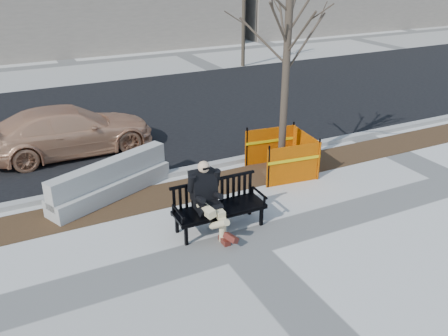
% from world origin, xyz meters
% --- Properties ---
extents(ground, '(120.00, 120.00, 0.00)m').
position_xyz_m(ground, '(0.00, 0.00, 0.00)').
color(ground, beige).
rests_on(ground, ground).
extents(mulch_strip, '(40.00, 1.20, 0.02)m').
position_xyz_m(mulch_strip, '(0.00, 2.60, 0.00)').
color(mulch_strip, '#47301C').
rests_on(mulch_strip, ground).
extents(asphalt_street, '(60.00, 10.40, 0.01)m').
position_xyz_m(asphalt_street, '(0.00, 8.80, 0.00)').
color(asphalt_street, black).
rests_on(asphalt_street, ground).
extents(curb, '(60.00, 0.25, 0.12)m').
position_xyz_m(curb, '(0.00, 3.55, 0.06)').
color(curb, '#9E9B93').
rests_on(curb, ground).
extents(bench, '(1.94, 0.71, 1.03)m').
position_xyz_m(bench, '(-0.08, 0.70, 0.00)').
color(bench, black).
rests_on(bench, ground).
extents(seated_man, '(0.67, 1.10, 1.53)m').
position_xyz_m(seated_man, '(-0.34, 0.75, 0.00)').
color(seated_man, black).
rests_on(seated_man, ground).
extents(tree_fence, '(2.40, 2.40, 5.43)m').
position_xyz_m(tree_fence, '(2.55, 2.47, 0.00)').
color(tree_fence, '#EF6300').
rests_on(tree_fence, ground).
extents(sedan, '(4.66, 1.99, 1.34)m').
position_xyz_m(sedan, '(-2.04, 6.26, 0.00)').
color(sedan, tan).
rests_on(sedan, ground).
extents(jersey_barrier_left, '(3.12, 1.83, 0.90)m').
position_xyz_m(jersey_barrier_left, '(-1.71, 3.13, 0.00)').
color(jersey_barrier_left, '#A5A29A').
rests_on(jersey_barrier_left, ground).
extents(far_tree_right, '(2.68, 2.68, 5.47)m').
position_xyz_m(far_tree_right, '(7.81, 14.16, 0.00)').
color(far_tree_right, '#483C2E').
rests_on(far_tree_right, ground).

